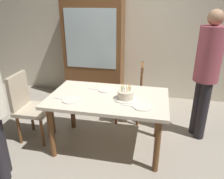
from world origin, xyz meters
name	(u,v)px	position (x,y,z in m)	size (l,w,h in m)	color
ground	(108,145)	(0.00, 0.00, 0.00)	(6.40, 6.40, 0.00)	#9E9384
back_wall	(129,31)	(0.00, 1.85, 1.30)	(6.40, 0.10, 2.60)	beige
dining_table	(108,103)	(0.00, 0.00, 0.64)	(1.48, 0.90, 0.74)	beige
birthday_cake	(126,95)	(0.23, -0.03, 0.79)	(0.28, 0.28, 0.18)	silver
plate_near_celebrant	(71,100)	(-0.41, -0.20, 0.74)	(0.22, 0.22, 0.01)	silver
plate_far_side	(106,90)	(-0.07, 0.20, 0.74)	(0.22, 0.22, 0.01)	silver
plate_near_guest	(142,107)	(0.44, -0.20, 0.74)	(0.22, 0.22, 0.01)	silver
fork_near_celebrant	(59,99)	(-0.57, -0.19, 0.74)	(0.18, 0.02, 0.01)	silver
fork_far_side	(94,89)	(-0.23, 0.18, 0.74)	(0.18, 0.02, 0.01)	silver
fork_near_guest	(128,106)	(0.28, -0.20, 0.74)	(0.18, 0.02, 0.01)	silver
chair_spindle_back	(130,94)	(0.18, 0.77, 0.46)	(0.47, 0.47, 0.95)	beige
chair_upholstered	(28,104)	(-1.13, -0.02, 0.53)	(0.45, 0.45, 0.95)	tan
person_guest	(207,70)	(1.21, 0.52, 1.01)	(0.32, 0.32, 1.76)	#262328
china_cabinet	(94,50)	(-0.63, 1.56, 0.95)	(1.10, 0.45, 1.90)	brown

